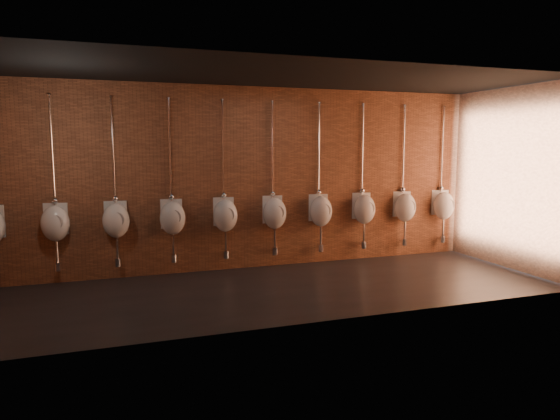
% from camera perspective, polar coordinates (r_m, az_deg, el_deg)
% --- Properties ---
extents(ground, '(8.50, 8.50, 0.00)m').
position_cam_1_polar(ground, '(7.73, 0.53, -9.00)').
color(ground, black).
rests_on(ground, ground).
extents(room_shell, '(8.54, 3.04, 3.22)m').
position_cam_1_polar(room_shell, '(7.42, 0.55, 6.09)').
color(room_shell, black).
rests_on(room_shell, ground).
extents(urinal_1, '(0.47, 0.43, 2.72)m').
position_cam_1_polar(urinal_1, '(8.47, -24.29, -1.32)').
color(urinal_1, white).
rests_on(urinal_1, ground).
extents(urinal_2, '(0.47, 0.43, 2.72)m').
position_cam_1_polar(urinal_2, '(8.43, -18.23, -1.08)').
color(urinal_2, white).
rests_on(urinal_2, ground).
extents(urinal_3, '(0.47, 0.43, 2.72)m').
position_cam_1_polar(urinal_3, '(8.48, -12.19, -0.82)').
color(urinal_3, white).
rests_on(urinal_3, ground).
extents(urinal_4, '(0.47, 0.43, 2.72)m').
position_cam_1_polar(urinal_4, '(8.63, -6.28, -0.57)').
color(urinal_4, white).
rests_on(urinal_4, ground).
extents(urinal_5, '(0.47, 0.43, 2.72)m').
position_cam_1_polar(urinal_5, '(8.86, -0.63, -0.31)').
color(urinal_5, white).
rests_on(urinal_5, ground).
extents(urinal_6, '(0.47, 0.43, 2.72)m').
position_cam_1_polar(urinal_6, '(9.18, 4.68, -0.07)').
color(urinal_6, white).
rests_on(urinal_6, ground).
extents(urinal_7, '(0.47, 0.43, 2.72)m').
position_cam_1_polar(urinal_7, '(9.57, 9.59, 0.15)').
color(urinal_7, white).
rests_on(urinal_7, ground).
extents(urinal_8, '(0.47, 0.43, 2.72)m').
position_cam_1_polar(urinal_8, '(10.02, 14.09, 0.35)').
color(urinal_8, white).
rests_on(urinal_8, ground).
extents(urinal_9, '(0.47, 0.43, 2.72)m').
position_cam_1_polar(urinal_9, '(10.53, 18.18, 0.53)').
color(urinal_9, white).
rests_on(urinal_9, ground).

